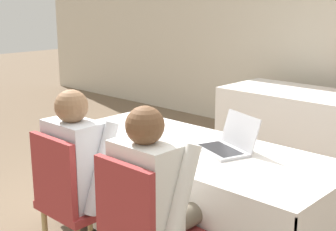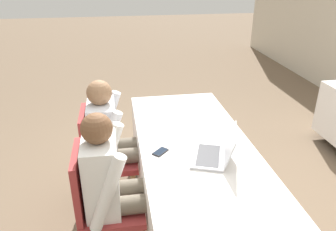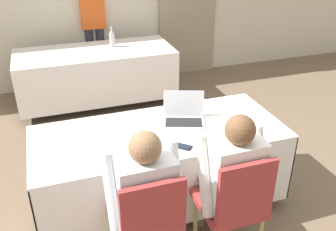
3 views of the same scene
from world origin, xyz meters
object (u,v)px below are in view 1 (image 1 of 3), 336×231
object	(u,v)px
chair_near_left	(73,197)
chair_near_right	(143,231)
person_white_shirt	(156,197)
laptop	(227,144)
person_checkered_shirt	(85,168)
cell_phone	(172,159)

from	to	relation	value
chair_near_left	chair_near_right	bearing A→B (deg)	-180.00
chair_near_right	person_white_shirt	distance (m)	0.19
chair_near_right	person_white_shirt	world-z (taller)	person_white_shirt
chair_near_right	chair_near_left	bearing A→B (deg)	0.00
person_white_shirt	laptop	bearing A→B (deg)	-84.39
laptop	person_checkered_shirt	world-z (taller)	person_checkered_shirt
person_checkered_shirt	person_white_shirt	bearing A→B (deg)	-180.00
laptop	person_white_shirt	bearing A→B (deg)	-64.64
cell_phone	chair_near_right	world-z (taller)	chair_near_right
laptop	cell_phone	xyz separation A→B (m)	(-0.14, -0.37, -0.04)
cell_phone	chair_near_right	size ratio (longest dim) A/B	0.15
laptop	chair_near_right	world-z (taller)	laptop
person_checkered_shirt	cell_phone	bearing A→B (deg)	-139.68
cell_phone	chair_near_left	xyz separation A→B (m)	(-0.41, -0.45, -0.23)
chair_near_left	person_checkered_shirt	bearing A→B (deg)	-90.00
laptop	cell_phone	bearing A→B (deg)	-91.33
laptop	person_white_shirt	world-z (taller)	person_white_shirt
chair_near_left	cell_phone	bearing A→B (deg)	-132.18
laptop	chair_near_right	distance (m)	0.87
person_checkered_shirt	person_white_shirt	distance (m)	0.62
laptop	person_checkered_shirt	distance (m)	0.91
chair_near_left	person_checkered_shirt	size ratio (longest dim) A/B	0.78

